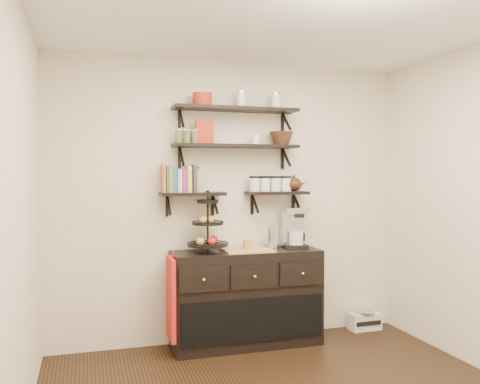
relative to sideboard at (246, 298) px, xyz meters
name	(u,v)px	position (x,y,z in m)	size (l,w,h in m)	color
ceiling	(308,5)	(-0.07, -1.51, 2.25)	(3.50, 3.50, 0.02)	white
back_wall	(232,202)	(-0.07, 0.24, 0.90)	(3.50, 0.02, 2.70)	beige
left_wall	(14,224)	(-1.82, -1.51, 0.90)	(0.02, 3.50, 2.70)	beige
shelf_top	(236,109)	(-0.07, 0.10, 1.78)	(1.20, 0.27, 0.23)	black
shelf_mid	(236,146)	(-0.07, 0.10, 1.43)	(1.20, 0.27, 0.23)	black
shelf_low_left	(192,195)	(-0.49, 0.12, 0.98)	(0.60, 0.25, 0.23)	black
shelf_low_right	(277,194)	(0.35, 0.12, 0.98)	(0.60, 0.25, 0.23)	black
cookbooks	(183,180)	(-0.58, 0.12, 1.11)	(0.36, 0.15, 0.26)	#D35633
glass_canisters	(270,185)	(0.28, 0.12, 1.06)	(0.43, 0.10, 0.13)	silver
sideboard	(246,298)	(0.00, 0.00, 0.00)	(1.40, 0.50, 0.92)	black
fruit_stand	(208,232)	(-0.37, 0.00, 0.64)	(0.37, 0.37, 0.55)	black
candle	(248,244)	(0.02, 0.00, 0.50)	(0.08, 0.08, 0.08)	#A47925
coffee_maker	(294,229)	(0.50, 0.03, 0.64)	(0.24, 0.23, 0.40)	black
thermal_carafe	(273,238)	(0.26, -0.02, 0.56)	(0.11, 0.11, 0.22)	silver
apron	(171,299)	(-0.73, -0.10, 0.07)	(0.04, 0.31, 0.73)	#B31413
radio	(364,320)	(1.32, 0.10, -0.36)	(0.33, 0.22, 0.20)	silver
recipe_box	(204,132)	(-0.38, 0.10, 1.56)	(0.16, 0.06, 0.22)	#AE2913
walnut_bowl	(281,139)	(0.39, 0.10, 1.51)	(0.24, 0.24, 0.13)	black
ramekins	(256,140)	(0.13, 0.10, 1.50)	(0.09, 0.09, 0.10)	white
teapot	(294,183)	(0.53, 0.12, 1.08)	(0.21, 0.16, 0.16)	#371E10
red_pot	(202,100)	(-0.40, 0.10, 1.86)	(0.18, 0.18, 0.12)	#AE2913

